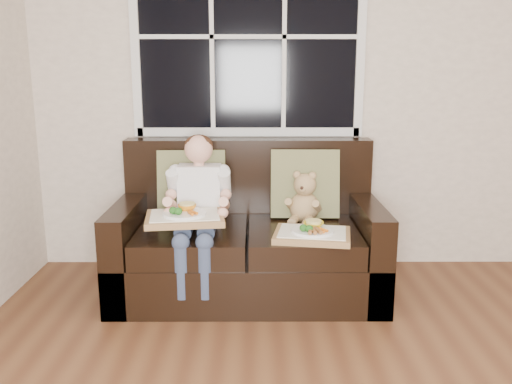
{
  "coord_description": "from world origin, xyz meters",
  "views": [
    {
      "loc": [
        -0.68,
        -1.4,
        1.44
      ],
      "look_at": [
        -0.67,
        1.85,
        0.69
      ],
      "focal_mm": 38.0,
      "sensor_mm": 36.0,
      "label": 1
    }
  ],
  "objects_px": {
    "loveseat": "(248,243)",
    "tray_right": "(312,233)",
    "teddy_bear": "(305,201)",
    "tray_left": "(185,216)",
    "child": "(198,197)"
  },
  "relations": [
    {
      "from": "loveseat",
      "to": "teddy_bear",
      "type": "bearing_deg",
      "value": 6.47
    },
    {
      "from": "loveseat",
      "to": "tray_left",
      "type": "bearing_deg",
      "value": -141.09
    },
    {
      "from": "loveseat",
      "to": "tray_right",
      "type": "bearing_deg",
      "value": -40.9
    },
    {
      "from": "child",
      "to": "teddy_bear",
      "type": "xyz_separation_m",
      "value": [
        0.68,
        0.16,
        -0.06
      ]
    },
    {
      "from": "teddy_bear",
      "to": "child",
      "type": "bearing_deg",
      "value": -150.17
    },
    {
      "from": "teddy_bear",
      "to": "tray_right",
      "type": "bearing_deg",
      "value": -71.6
    },
    {
      "from": "child",
      "to": "tray_right",
      "type": "relative_size",
      "value": 1.81
    },
    {
      "from": "tray_right",
      "to": "tray_left",
      "type": "bearing_deg",
      "value": -173.3
    },
    {
      "from": "tray_left",
      "to": "tray_right",
      "type": "relative_size",
      "value": 1.01
    },
    {
      "from": "loveseat",
      "to": "child",
      "type": "bearing_deg",
      "value": -158.65
    },
    {
      "from": "child",
      "to": "tray_left",
      "type": "height_order",
      "value": "child"
    },
    {
      "from": "loveseat",
      "to": "teddy_bear",
      "type": "distance_m",
      "value": 0.47
    },
    {
      "from": "loveseat",
      "to": "teddy_bear",
      "type": "xyz_separation_m",
      "value": [
        0.37,
        0.04,
        0.28
      ]
    },
    {
      "from": "tray_left",
      "to": "tray_right",
      "type": "distance_m",
      "value": 0.77
    },
    {
      "from": "loveseat",
      "to": "tray_right",
      "type": "height_order",
      "value": "loveseat"
    }
  ]
}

